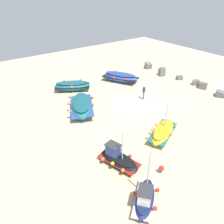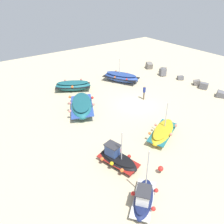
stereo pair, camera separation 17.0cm
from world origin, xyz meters
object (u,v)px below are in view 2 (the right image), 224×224
Objects in this scene: fishing_boat_4 at (117,159)px; mooring_buoy_0 at (161,169)px; fishing_boat_2 at (73,86)px; fishing_boat_5 at (144,198)px; fishing_boat_0 at (82,106)px; fishing_boat_1 at (163,132)px; fishing_boat_3 at (121,77)px; person_walking at (144,92)px.

mooring_buoy_0 is at bearing -156.91° from fishing_boat_4.
fishing_boat_5 reaches higher than fishing_boat_2.
fishing_boat_0 is at bearing -139.97° from fishing_boat_5.
fishing_boat_1 is 7.35× the size of mooring_buoy_0.
fishing_boat_2 is at bearing -28.87° from fishing_boat_4.
fishing_boat_1 is 13.63m from fishing_boat_2.
fishing_boat_0 is 8.88m from fishing_boat_1.
fishing_boat_5 is (3.75, -0.85, 0.01)m from fishing_boat_4.
fishing_boat_1 is at bearing 176.41° from fishing_boat_5.
fishing_boat_5 is (17.68, -4.49, -0.09)m from fishing_boat_2.
fishing_boat_5 reaches higher than fishing_boat_1.
fishing_boat_3 is 3.11× the size of person_walking.
fishing_boat_5 is at bearing -79.09° from person_walking.
fishing_boat_3 is 1.50× the size of fishing_boat_4.
fishing_boat_2 is at bearing 174.11° from mooring_buoy_0.
person_walking is at bearing -76.79° from fishing_boat_0.
person_walking reaches higher than fishing_boat_0.
mooring_buoy_0 is (2.95, -3.37, -0.10)m from fishing_boat_1.
fishing_boat_3 is (-4.06, 8.43, -0.03)m from fishing_boat_0.
fishing_boat_3 is at bearing -37.04° from fishing_boat_0.
fishing_boat_0 is 8.79m from fishing_boat_4.
fishing_boat_5 is 6.16× the size of mooring_buoy_0.
fishing_boat_1 is 4.48m from mooring_buoy_0.
fishing_boat_5 is at bearing -66.57° from mooring_buoy_0.
fishing_boat_0 is 1.05× the size of fishing_boat_3.
mooring_buoy_0 is at bearing -152.38° from fishing_boat_0.
person_walking is at bearing -22.34° from fishing_boat_2.
mooring_buoy_0 is at bearing -56.45° from fishing_boat_3.
fishing_boat_0 is 9.36m from fishing_boat_3.
fishing_boat_3 is at bearing -161.76° from fishing_boat_5.
fishing_boat_4 reaches higher than fishing_boat_0.
fishing_boat_1 is 0.83× the size of fishing_boat_3.
fishing_boat_3 reaches higher than fishing_boat_2.
person_walking is at bearing -39.55° from fishing_boat_3.
fishing_boat_5 is at bearing -61.83° from fishing_boat_3.
fishing_boat_0 is 3.28× the size of person_walking.
person_walking is (-6.39, 3.74, 0.49)m from fishing_boat_1.
person_walking reaches higher than mooring_buoy_0.
fishing_boat_3 is 8.88× the size of mooring_buoy_0.
fishing_boat_0 is 11.13m from mooring_buoy_0.
fishing_boat_2 is (-5.34, 1.77, -0.05)m from fishing_boat_0.
fishing_boat_4 is (8.59, -1.86, -0.16)m from fishing_boat_0.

